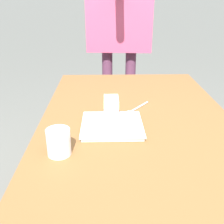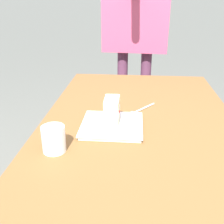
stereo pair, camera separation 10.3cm
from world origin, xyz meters
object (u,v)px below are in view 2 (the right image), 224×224
(patio_table, at_px, (139,159))
(diner_person, at_px, (136,11))
(coffee_cup, at_px, (54,139))
(dessert_plate, at_px, (112,126))
(cake_slice, at_px, (112,110))
(dessert_fork, at_px, (140,110))

(patio_table, relative_size, diner_person, 0.99)
(patio_table, height_order, coffee_cup, coffee_cup)
(coffee_cup, relative_size, diner_person, 0.05)
(patio_table, distance_m, dessert_plate, 0.16)
(cake_slice, xyz_separation_m, coffee_cup, (0.20, -0.17, -0.02))
(dessert_plate, bearing_deg, patio_table, 57.54)
(dessert_plate, height_order, cake_slice, cake_slice)
(dessert_plate, height_order, diner_person, diner_person)
(dessert_fork, bearing_deg, diner_person, -177.52)
(dessert_fork, height_order, diner_person, diner_person)
(dessert_plate, height_order, dessert_fork, dessert_plate)
(dessert_fork, distance_m, coffee_cup, 0.46)
(patio_table, bearing_deg, dessert_fork, 178.84)
(patio_table, bearing_deg, dessert_plate, -122.46)
(coffee_cup, bearing_deg, dessert_fork, 141.63)
(patio_table, relative_size, cake_slice, 16.36)
(dessert_plate, relative_size, dessert_fork, 1.62)
(cake_slice, bearing_deg, dessert_plate, 7.66)
(cake_slice, relative_size, dessert_fork, 0.68)
(dessert_fork, bearing_deg, cake_slice, -35.85)
(cake_slice, height_order, coffee_cup, cake_slice)
(patio_table, xyz_separation_m, dessert_fork, (-0.24, 0.00, 0.10))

